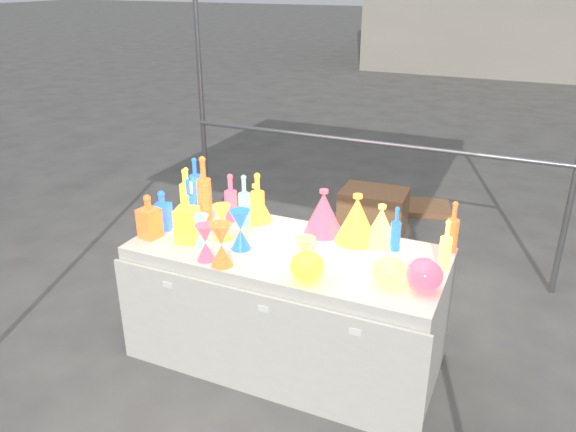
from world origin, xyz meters
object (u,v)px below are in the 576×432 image
at_px(display_table, 287,304).
at_px(decanter_0, 187,218).
at_px(bottle_0, 185,190).
at_px(globe_0, 307,268).
at_px(lampshade_0, 256,202).
at_px(hourglass_0, 221,245).
at_px(cardboard_box_closed, 373,212).

distance_m(display_table, decanter_0, 0.79).
distance_m(bottle_0, globe_0, 1.22).
bearing_deg(bottle_0, decanter_0, -55.09).
relative_size(display_table, bottle_0, 6.36).
distance_m(decanter_0, globe_0, 0.83).
xyz_separation_m(bottle_0, lampshade_0, (0.50, 0.04, -0.02)).
bearing_deg(globe_0, hourglass_0, -175.94).
relative_size(hourglass_0, globe_0, 1.36).
xyz_separation_m(bottle_0, decanter_0, (0.28, -0.40, 0.00)).
relative_size(display_table, decanter_0, 6.20).
xyz_separation_m(bottle_0, hourglass_0, (0.61, -0.57, -0.02)).
height_order(bottle_0, hourglass_0, bottle_0).
relative_size(cardboard_box_closed, bottle_0, 2.00).
distance_m(display_table, cardboard_box_closed, 1.97).
bearing_deg(cardboard_box_closed, display_table, -91.99).
bearing_deg(decanter_0, lampshade_0, 48.11).
bearing_deg(bottle_0, hourglass_0, -43.18).
height_order(bottle_0, globe_0, bottle_0).
xyz_separation_m(cardboard_box_closed, bottle_0, (-0.82, -1.72, 0.68)).
relative_size(hourglass_0, lampshade_0, 1.00).
bearing_deg(hourglass_0, decanter_0, 152.24).
height_order(hourglass_0, globe_0, hourglass_0).
height_order(display_table, hourglass_0, hourglass_0).
bearing_deg(cardboard_box_closed, globe_0, -85.99).
relative_size(cardboard_box_closed, globe_0, 3.22).
bearing_deg(cardboard_box_closed, bottle_0, -118.38).
distance_m(decanter_0, hourglass_0, 0.38).
height_order(decanter_0, globe_0, decanter_0).
relative_size(display_table, hourglass_0, 7.57).
xyz_separation_m(hourglass_0, lampshade_0, (-0.11, 0.61, 0.00)).
relative_size(bottle_0, globe_0, 1.61).
bearing_deg(lampshade_0, hourglass_0, -98.19).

